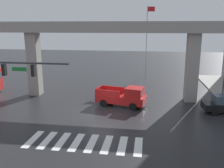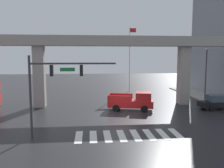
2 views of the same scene
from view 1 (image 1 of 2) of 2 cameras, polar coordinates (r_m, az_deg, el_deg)
The scene contains 6 objects.
ground_plane at distance 23.41m, azimuth -2.69°, elevation -6.84°, with size 120.00×120.00×0.00m, color #232326.
crosswalk_stripes at distance 17.95m, azimuth -6.54°, elevation -13.48°, with size 8.25×2.80×0.01m.
elevated_overpass at distance 27.30m, azimuth -0.63°, elevation 11.83°, with size 53.38×2.22×8.59m.
pickup_truck at distance 25.15m, azimuth 2.76°, elevation -3.03°, with size 5.40×2.99×2.08m.
traffic_signal_mast at distance 19.00m, azimuth -23.48°, elevation 1.04°, with size 6.49×0.32×6.20m.
flagpole at distance 38.56m, azimuth 8.23°, elevation 10.69°, with size 1.16×0.12×11.09m.
Camera 1 is at (4.31, -21.54, 8.09)m, focal length 39.05 mm.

